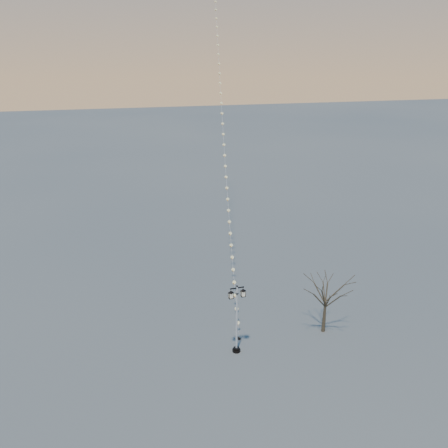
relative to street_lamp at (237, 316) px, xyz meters
name	(u,v)px	position (x,y,z in m)	size (l,w,h in m)	color
ground	(260,355)	(1.38, -0.85, -2.71)	(300.00, 300.00, 0.00)	#585B59
street_lamp	(237,316)	(0.00, 0.00, 0.00)	(1.24, 0.54, 4.90)	black
bare_tree	(326,293)	(6.66, 0.73, 0.35)	(2.66, 2.66, 4.41)	#3F3424
kite_train	(224,121)	(3.82, 17.44, 9.93)	(7.11, 32.91, 25.53)	black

